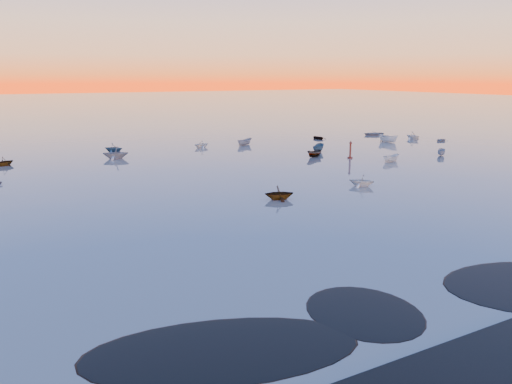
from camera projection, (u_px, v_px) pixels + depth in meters
ground at (124, 134)px, 118.26m from camera, size 600.00×600.00×0.00m
moored_fleet at (201, 164)px, 78.20m from camera, size 124.00×58.00×1.20m
boat_near_center at (391, 162)px, 80.37m from camera, size 1.89×3.62×1.20m
boat_near_right at (361, 186)px, 62.57m from camera, size 3.45×3.22×1.14m
channel_marker at (350, 151)px, 83.31m from camera, size 0.87×0.87×3.08m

